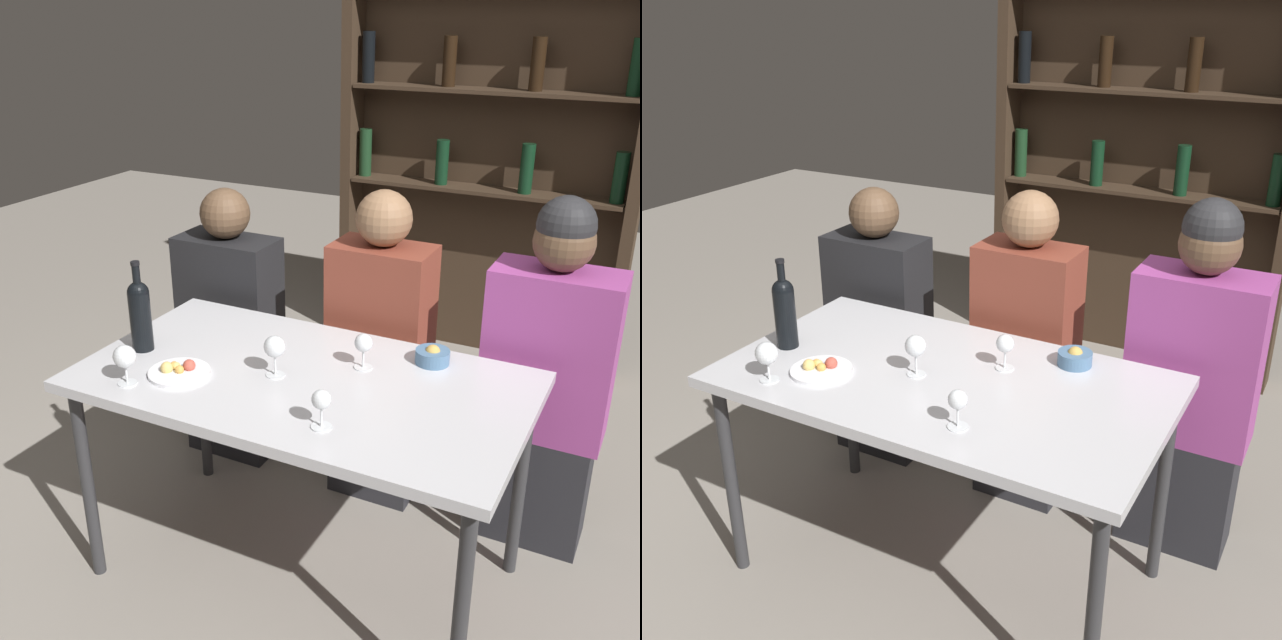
% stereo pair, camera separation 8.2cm
% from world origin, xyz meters
% --- Properties ---
extents(ground_plane, '(10.00, 10.00, 0.00)m').
position_xyz_m(ground_plane, '(0.00, 0.00, 0.00)').
color(ground_plane, gray).
extents(dining_table, '(1.42, 0.79, 0.78)m').
position_xyz_m(dining_table, '(0.00, 0.00, 0.71)').
color(dining_table, silver).
rests_on(dining_table, ground_plane).
extents(wine_rack_wall, '(1.56, 0.21, 2.22)m').
position_xyz_m(wine_rack_wall, '(0.00, 2.04, 1.14)').
color(wine_rack_wall, '#38281C').
rests_on(wine_rack_wall, ground_plane).
extents(wine_bottle, '(0.07, 0.07, 0.31)m').
position_xyz_m(wine_bottle, '(-0.58, -0.07, 0.91)').
color(wine_bottle, black).
rests_on(wine_bottle, dining_table).
extents(wine_glass_0, '(0.06, 0.06, 0.12)m').
position_xyz_m(wine_glass_0, '(0.14, 0.14, 0.86)').
color(wine_glass_0, silver).
rests_on(wine_glass_0, dining_table).
extents(wine_glass_1, '(0.07, 0.07, 0.14)m').
position_xyz_m(wine_glass_1, '(-0.08, -0.03, 0.87)').
color(wine_glass_1, silver).
rests_on(wine_glass_1, dining_table).
extents(wine_glass_2, '(0.06, 0.06, 0.12)m').
position_xyz_m(wine_glass_2, '(0.19, -0.24, 0.86)').
color(wine_glass_2, silver).
rests_on(wine_glass_2, dining_table).
extents(wine_glass_3, '(0.07, 0.07, 0.13)m').
position_xyz_m(wine_glass_3, '(-0.46, -0.29, 0.87)').
color(wine_glass_3, silver).
rests_on(wine_glass_3, dining_table).
extents(food_plate_0, '(0.20, 0.20, 0.04)m').
position_xyz_m(food_plate_0, '(-0.36, -0.16, 0.79)').
color(food_plate_0, white).
rests_on(food_plate_0, dining_table).
extents(snack_bowl, '(0.11, 0.11, 0.06)m').
position_xyz_m(snack_bowl, '(0.33, 0.28, 0.80)').
color(snack_bowl, '#4C7299').
rests_on(snack_bowl, dining_table).
extents(seated_person_left, '(0.41, 0.22, 1.19)m').
position_xyz_m(seated_person_left, '(-0.66, 0.57, 0.56)').
color(seated_person_left, '#26262B').
rests_on(seated_person_left, ground_plane).
extents(seated_person_center, '(0.37, 0.22, 1.25)m').
position_xyz_m(seated_person_center, '(0.03, 0.57, 0.60)').
color(seated_person_center, '#26262B').
rests_on(seated_person_center, ground_plane).
extents(seated_person_right, '(0.43, 0.22, 1.30)m').
position_xyz_m(seated_person_right, '(0.65, 0.57, 0.63)').
color(seated_person_right, '#26262B').
rests_on(seated_person_right, ground_plane).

